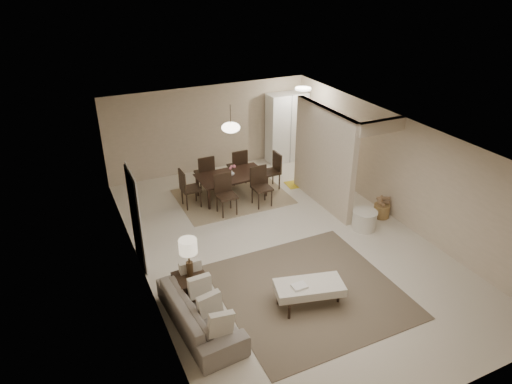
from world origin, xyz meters
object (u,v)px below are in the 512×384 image
side_table (191,290)px  dining_table (232,186)px  wicker_basket (382,211)px  sofa (200,311)px  round_pouf (364,220)px  pantry_cabinet (286,127)px  ottoman_bench (309,288)px

side_table → dining_table: size_ratio=0.34×
wicker_basket → side_table: bearing=-168.4°
sofa → dining_table: (2.32, 4.17, 0.01)m
side_table → dining_table: dining_table is taller
sofa → round_pouf: bearing=-77.2°
side_table → dining_table: (2.27, 3.56, 0.01)m
sofa → round_pouf: sofa is taller
sofa → round_pouf: 4.69m
sofa → side_table: (0.05, 0.61, -0.01)m
side_table → round_pouf: bearing=10.1°
pantry_cabinet → wicker_basket: (0.40, -4.15, -0.89)m
ottoman_bench → dining_table: (0.36, 4.47, -0.04)m
side_table → wicker_basket: bearing=11.6°
side_table → round_pouf: side_table is taller
side_table → sofa: bearing=-94.7°
round_pouf → sofa: bearing=-162.6°
pantry_cabinet → dining_table: (-2.48, -1.64, -0.74)m
pantry_cabinet → ottoman_bench: 6.78m
ottoman_bench → wicker_basket: ottoman_bench is taller
ottoman_bench → wicker_basket: (3.24, 1.97, -0.19)m
wicker_basket → dining_table: dining_table is taller
pantry_cabinet → round_pouf: pantry_cabinet is taller
side_table → wicker_basket: size_ratio=1.56×
ottoman_bench → round_pouf: bearing=48.3°
ottoman_bench → wicker_basket: 3.80m
round_pouf → dining_table: (-2.16, 2.77, 0.09)m
sofa → ottoman_bench: bearing=-103.3°
round_pouf → wicker_basket: 0.77m
dining_table → wicker_basket: bearing=-42.5°
pantry_cabinet → dining_table: size_ratio=1.18×
round_pouf → wicker_basket: size_ratio=1.49×
sofa → side_table: size_ratio=3.48×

